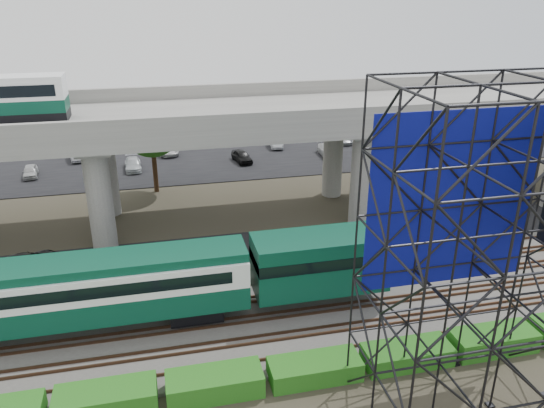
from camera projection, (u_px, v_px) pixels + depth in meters
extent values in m
plane|color=#474233|center=(275.00, 330.00, 30.27)|extent=(140.00, 140.00, 0.00)
cube|color=slate|center=(268.00, 309.00, 32.03)|extent=(90.00, 12.00, 0.20)
cube|color=black|center=(243.00, 247.00, 39.71)|extent=(90.00, 5.00, 0.08)
cube|color=black|center=(208.00, 156.00, 60.88)|extent=(90.00, 18.00, 0.08)
cube|color=#3E5667|center=(191.00, 115.00, 80.71)|extent=(140.00, 40.00, 0.03)
cube|color=#472D1E|center=(287.00, 356.00, 27.71)|extent=(90.00, 0.08, 0.16)
cube|color=#472D1E|center=(281.00, 339.00, 29.01)|extent=(90.00, 0.08, 0.16)
cube|color=#472D1E|center=(278.00, 333.00, 29.51)|extent=(90.00, 0.08, 0.16)
cube|color=#472D1E|center=(273.00, 319.00, 30.81)|extent=(90.00, 0.08, 0.16)
cube|color=#472D1E|center=(270.00, 313.00, 31.31)|extent=(90.00, 0.08, 0.16)
cube|color=#472D1E|center=(265.00, 300.00, 32.61)|extent=(90.00, 0.08, 0.16)
cube|color=#472D1E|center=(263.00, 295.00, 33.11)|extent=(90.00, 0.08, 0.16)
cube|color=#472D1E|center=(259.00, 284.00, 34.41)|extent=(90.00, 0.08, 0.16)
cube|color=#472D1E|center=(257.00, 279.00, 34.92)|extent=(90.00, 0.08, 0.16)
cube|color=#472D1E|center=(253.00, 269.00, 36.21)|extent=(90.00, 0.08, 0.16)
cube|color=black|center=(196.00, 308.00, 30.87)|extent=(3.00, 2.20, 0.90)
cube|color=#09412D|center=(76.00, 305.00, 29.08)|extent=(19.00, 3.00, 1.40)
cube|color=white|center=(72.00, 282.00, 28.53)|extent=(19.00, 3.00, 1.50)
cube|color=#09412D|center=(69.00, 266.00, 28.15)|extent=(19.00, 2.60, 0.50)
cube|color=black|center=(91.00, 279.00, 28.72)|extent=(15.00, 3.06, 0.70)
cube|color=#09412D|center=(320.00, 262.00, 31.60)|extent=(8.00, 3.00, 3.40)
cube|color=#9E9B93|center=(229.00, 118.00, 41.40)|extent=(80.00, 12.00, 1.20)
cube|color=#9E9B93|center=(241.00, 121.00, 35.78)|extent=(80.00, 0.50, 1.10)
cube|color=#9E9B93|center=(218.00, 90.00, 46.14)|extent=(80.00, 0.50, 1.10)
cylinder|color=#9E9B93|center=(100.00, 200.00, 37.93)|extent=(1.80, 1.80, 8.00)
cylinder|color=#9E9B93|center=(106.00, 169.00, 44.24)|extent=(1.80, 1.80, 8.00)
cube|color=#9E9B93|center=(97.00, 137.00, 39.68)|extent=(2.40, 9.00, 0.60)
cylinder|color=#9E9B93|center=(362.00, 179.00, 42.07)|extent=(1.80, 1.80, 8.00)
cylinder|color=#9E9B93|center=(333.00, 154.00, 48.38)|extent=(1.80, 1.80, 8.00)
cube|color=#9E9B93|center=(349.00, 123.00, 43.81)|extent=(2.40, 9.00, 0.60)
cylinder|color=#9E9B93|center=(507.00, 142.00, 52.10)|extent=(1.80, 1.80, 8.00)
cube|color=#9E9B93|center=(538.00, 112.00, 47.53)|extent=(2.40, 9.00, 0.60)
cube|color=navy|center=(452.00, 201.00, 23.69)|extent=(8.10, 0.08, 8.25)
cube|color=#196116|center=(106.00, 400.00, 24.30)|extent=(4.60, 1.80, 1.20)
cube|color=#196116|center=(215.00, 384.00, 25.35)|extent=(4.60, 1.80, 1.15)
cube|color=#196116|center=(315.00, 369.00, 26.40)|extent=(4.60, 1.80, 1.03)
cube|color=#196116|center=(407.00, 355.00, 27.44)|extent=(4.60, 1.80, 1.01)
cube|color=#196116|center=(493.00, 340.00, 28.45)|extent=(4.60, 1.80, 1.12)
cylinder|color=#382314|center=(406.00, 193.00, 43.51)|extent=(0.44, 0.44, 4.80)
ellipsoid|color=#196116|center=(410.00, 156.00, 42.29)|extent=(4.94, 4.94, 4.18)
cylinder|color=#382314|center=(155.00, 167.00, 49.73)|extent=(0.44, 0.44, 4.80)
ellipsoid|color=#196116|center=(152.00, 134.00, 48.51)|extent=(4.94, 4.94, 4.18)
imported|color=black|center=(26.00, 264.00, 35.87)|extent=(5.41, 3.92, 1.37)
imported|color=#B9B9B9|center=(30.00, 171.00, 54.13)|extent=(1.74, 3.48, 1.14)
imported|color=gray|center=(77.00, 154.00, 59.45)|extent=(1.81, 4.09, 1.30)
imported|color=#B7BBBF|center=(133.00, 164.00, 56.23)|extent=(1.86, 4.13, 1.17)
imported|color=silver|center=(167.00, 148.00, 61.51)|extent=(2.66, 4.70, 1.24)
imported|color=black|center=(242.00, 156.00, 58.64)|extent=(2.15, 3.93, 1.27)
imported|color=#A8ABB0|center=(276.00, 141.00, 64.18)|extent=(1.79, 4.11, 1.31)
imported|color=silver|center=(328.00, 150.00, 60.72)|extent=(1.91, 4.41, 1.26)
imported|color=#A0A4A7|center=(342.00, 138.00, 65.98)|extent=(2.01, 4.16, 1.14)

